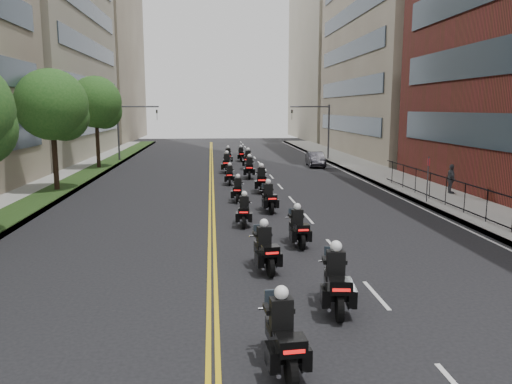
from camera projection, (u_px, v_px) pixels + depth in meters
sidewalk_right at (406, 184)px, 34.62m from camera, size 4.00×90.00×0.15m
sidewalk_left at (49, 189)px, 32.51m from camera, size 4.00×90.00×0.15m
grass_strip at (62, 187)px, 32.56m from camera, size 2.00×90.00×0.04m
building_right_tan at (415, 20)px, 55.56m from camera, size 15.11×28.00×30.00m
building_right_far at (344, 62)px, 85.35m from camera, size 15.00×28.00×26.00m
building_left_far at (84, 60)px, 81.53m from camera, size 16.00×28.00×26.00m
iron_fence at (499, 210)px, 21.62m from camera, size 0.05×28.00×1.50m
street_trees at (22, 111)px, 25.47m from camera, size 4.40×38.40×7.98m
traffic_signal_right at (319, 124)px, 50.49m from camera, size 4.09×0.20×5.60m
traffic_signal_left at (128, 124)px, 48.82m from camera, size 4.09×0.20×5.60m
motorcycle_0 at (283, 338)px, 10.08m from camera, size 0.62×2.35×1.74m
motorcycle_1 at (336, 283)px, 13.10m from camera, size 0.73×2.49×1.84m
motorcycle_2 at (265, 250)px, 16.31m from camera, size 0.69×2.30×1.70m
motorcycle_3 at (298, 229)px, 19.31m from camera, size 0.55×2.22×1.64m
motorcycle_4 at (244, 212)px, 22.59m from camera, size 0.58×2.12×1.56m
motorcycle_5 at (269, 199)px, 25.57m from camera, size 0.61×2.28×1.68m
motorcycle_6 at (238, 191)px, 28.42m from camera, size 0.59×2.11×1.56m
motorcycle_7 at (261, 181)px, 31.44m from camera, size 0.64×2.50×1.84m
motorcycle_8 at (230, 176)px, 34.70m from camera, size 0.51×2.07×1.53m
motorcycle_9 at (249, 169)px, 37.76m from camera, size 0.67×2.50×1.84m
motorcycle_10 at (227, 164)px, 40.99m from camera, size 0.66×2.46×1.81m
motorcycle_11 at (248, 161)px, 43.55m from camera, size 0.75×2.51×1.86m
motorcycle_12 at (228, 157)px, 47.09m from camera, size 0.55×2.39×1.77m
motorcycle_13 at (241, 155)px, 49.79m from camera, size 0.51×2.21×1.63m
parked_sedan at (315, 159)px, 45.31m from camera, size 1.65×4.10×1.33m
pedestrian_c at (451, 179)px, 30.12m from camera, size 0.53×1.08×1.78m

